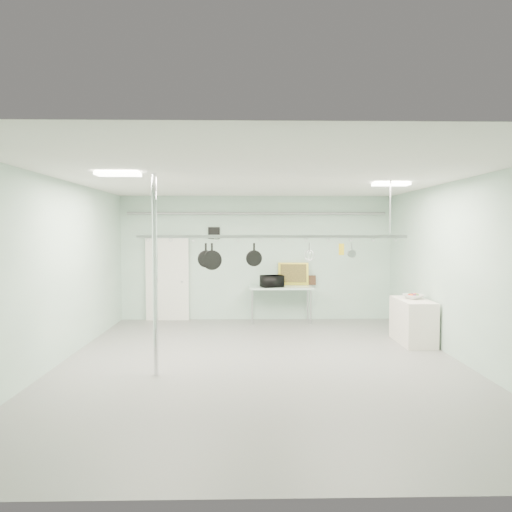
{
  "coord_description": "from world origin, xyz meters",
  "views": [
    {
      "loc": [
        -0.25,
        -7.79,
        2.29
      ],
      "look_at": [
        -0.08,
        1.0,
        1.82
      ],
      "focal_mm": 32.0,
      "sensor_mm": 36.0,
      "label": 1
    }
  ],
  "objects_px": {
    "skillet_mid": "(212,256)",
    "skillet_right": "(254,254)",
    "prep_table": "(281,289)",
    "coffee_canister": "(278,282)",
    "skillet_left": "(206,255)",
    "pot_rack": "(272,235)",
    "fruit_bowl": "(413,297)",
    "chrome_pole": "(155,275)",
    "microwave": "(272,281)",
    "side_cabinet": "(413,321)"
  },
  "relations": [
    {
      "from": "coffee_canister",
      "to": "fruit_bowl",
      "type": "height_order",
      "value": "coffee_canister"
    },
    {
      "from": "prep_table",
      "to": "coffee_canister",
      "type": "bearing_deg",
      "value": -157.74
    },
    {
      "from": "chrome_pole",
      "to": "skillet_mid",
      "type": "relative_size",
      "value": 6.72
    },
    {
      "from": "microwave",
      "to": "fruit_bowl",
      "type": "xyz_separation_m",
      "value": [
        2.81,
        -2.0,
        -0.1
      ]
    },
    {
      "from": "chrome_pole",
      "to": "skillet_right",
      "type": "relative_size",
      "value": 7.94
    },
    {
      "from": "side_cabinet",
      "to": "fruit_bowl",
      "type": "xyz_separation_m",
      "value": [
        0.03,
        0.09,
        0.5
      ]
    },
    {
      "from": "fruit_bowl",
      "to": "skillet_mid",
      "type": "distance_m",
      "value": 4.32
    },
    {
      "from": "prep_table",
      "to": "coffee_canister",
      "type": "distance_m",
      "value": 0.2
    },
    {
      "from": "side_cabinet",
      "to": "fruit_bowl",
      "type": "distance_m",
      "value": 0.51
    },
    {
      "from": "skillet_mid",
      "to": "skillet_right",
      "type": "relative_size",
      "value": 1.18
    },
    {
      "from": "side_cabinet",
      "to": "pot_rack",
      "type": "height_order",
      "value": "pot_rack"
    },
    {
      "from": "chrome_pole",
      "to": "skillet_mid",
      "type": "xyz_separation_m",
      "value": [
        0.83,
        0.9,
        0.25
      ]
    },
    {
      "from": "chrome_pole",
      "to": "microwave",
      "type": "bearing_deg",
      "value": 63.12
    },
    {
      "from": "pot_rack",
      "to": "chrome_pole",
      "type": "bearing_deg",
      "value": -154.65
    },
    {
      "from": "microwave",
      "to": "skillet_mid",
      "type": "xyz_separation_m",
      "value": [
        -1.25,
        -3.19,
        0.8
      ]
    },
    {
      "from": "side_cabinet",
      "to": "chrome_pole",
      "type": "bearing_deg",
      "value": -157.59
    },
    {
      "from": "prep_table",
      "to": "pot_rack",
      "type": "bearing_deg",
      "value": -96.91
    },
    {
      "from": "chrome_pole",
      "to": "prep_table",
      "type": "height_order",
      "value": "chrome_pole"
    },
    {
      "from": "chrome_pole",
      "to": "fruit_bowl",
      "type": "distance_m",
      "value": 5.35
    },
    {
      "from": "side_cabinet",
      "to": "skillet_right",
      "type": "relative_size",
      "value": 2.98
    },
    {
      "from": "pot_rack",
      "to": "skillet_right",
      "type": "relative_size",
      "value": 11.92
    },
    {
      "from": "chrome_pole",
      "to": "fruit_bowl",
      "type": "xyz_separation_m",
      "value": [
        4.88,
        2.09,
        -0.65
      ]
    },
    {
      "from": "fruit_bowl",
      "to": "microwave",
      "type": "bearing_deg",
      "value": 144.55
    },
    {
      "from": "skillet_right",
      "to": "pot_rack",
      "type": "bearing_deg",
      "value": -7.64
    },
    {
      "from": "chrome_pole",
      "to": "skillet_mid",
      "type": "height_order",
      "value": "chrome_pole"
    },
    {
      "from": "chrome_pole",
      "to": "pot_rack",
      "type": "distance_m",
      "value": 2.19
    },
    {
      "from": "pot_rack",
      "to": "fruit_bowl",
      "type": "relative_size",
      "value": 12.43
    },
    {
      "from": "coffee_canister",
      "to": "skillet_left",
      "type": "relative_size",
      "value": 0.54
    },
    {
      "from": "coffee_canister",
      "to": "skillet_left",
      "type": "height_order",
      "value": "skillet_left"
    },
    {
      "from": "fruit_bowl",
      "to": "skillet_mid",
      "type": "xyz_separation_m",
      "value": [
        -4.06,
        -1.19,
        0.9
      ]
    },
    {
      "from": "coffee_canister",
      "to": "prep_table",
      "type": "bearing_deg",
      "value": 22.26
    },
    {
      "from": "coffee_canister",
      "to": "fruit_bowl",
      "type": "distance_m",
      "value": 3.37
    },
    {
      "from": "pot_rack",
      "to": "side_cabinet",
      "type": "bearing_deg",
      "value": 20.45
    },
    {
      "from": "pot_rack",
      "to": "skillet_left",
      "type": "distance_m",
      "value": 1.23
    },
    {
      "from": "pot_rack",
      "to": "microwave",
      "type": "distance_m",
      "value": 3.4
    },
    {
      "from": "coffee_canister",
      "to": "skillet_right",
      "type": "relative_size",
      "value": 0.55
    },
    {
      "from": "skillet_mid",
      "to": "skillet_left",
      "type": "bearing_deg",
      "value": 170.23
    },
    {
      "from": "prep_table",
      "to": "skillet_mid",
      "type": "xyz_separation_m",
      "value": [
        -1.47,
        -3.3,
        1.01
      ]
    },
    {
      "from": "coffee_canister",
      "to": "chrome_pole",
      "type": "bearing_deg",
      "value": -118.18
    },
    {
      "from": "pot_rack",
      "to": "fruit_bowl",
      "type": "bearing_deg",
      "value": 21.69
    },
    {
      "from": "chrome_pole",
      "to": "coffee_canister",
      "type": "distance_m",
      "value": 4.77
    },
    {
      "from": "skillet_mid",
      "to": "coffee_canister",
      "type": "bearing_deg",
      "value": 56.95
    },
    {
      "from": "chrome_pole",
      "to": "pot_rack",
      "type": "bearing_deg",
      "value": 25.35
    },
    {
      "from": "microwave",
      "to": "skillet_mid",
      "type": "bearing_deg",
      "value": 50.35
    },
    {
      "from": "skillet_mid",
      "to": "side_cabinet",
      "type": "bearing_deg",
      "value": 5.52
    },
    {
      "from": "pot_rack",
      "to": "coffee_canister",
      "type": "relative_size",
      "value": 21.72
    },
    {
      "from": "side_cabinet",
      "to": "skillet_mid",
      "type": "height_order",
      "value": "skillet_mid"
    },
    {
      "from": "prep_table",
      "to": "skillet_left",
      "type": "relative_size",
      "value": 3.9
    },
    {
      "from": "side_cabinet",
      "to": "microwave",
      "type": "height_order",
      "value": "microwave"
    },
    {
      "from": "chrome_pole",
      "to": "skillet_right",
      "type": "distance_m",
      "value": 1.84
    }
  ]
}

